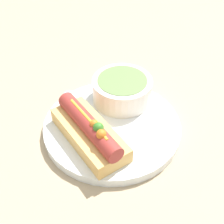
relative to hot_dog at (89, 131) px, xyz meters
The scene contains 5 objects.
ground_plane 0.07m from the hot_dog, 83.08° to the left, with size 4.00×4.00×0.00m, color tan.
dinner_plate 0.06m from the hot_dog, 83.08° to the left, with size 0.25×0.25×0.02m.
hot_dog is the anchor object (origin of this frame).
soup_bowl 0.13m from the hot_dog, 98.65° to the left, with size 0.12×0.12×0.05m.
spoon 0.11m from the hot_dog, 149.81° to the left, with size 0.12×0.11×0.01m.
Camera 1 is at (0.24, -0.33, 0.42)m, focal length 50.00 mm.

